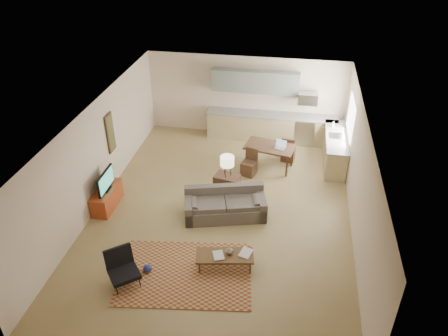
% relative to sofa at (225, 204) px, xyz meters
% --- Properties ---
extents(room, '(9.00, 9.00, 9.00)m').
position_rel_sofa_xyz_m(room, '(-0.11, 0.16, 0.98)').
color(room, olive).
rests_on(room, ground).
extents(kitchen_counter_back, '(4.26, 0.64, 0.92)m').
position_rel_sofa_xyz_m(kitchen_counter_back, '(0.79, 4.34, 0.09)').
color(kitchen_counter_back, tan).
rests_on(kitchen_counter_back, ground).
extents(kitchen_counter_right, '(0.64, 2.26, 0.92)m').
position_rel_sofa_xyz_m(kitchen_counter_right, '(2.82, 3.16, 0.09)').
color(kitchen_counter_right, tan).
rests_on(kitchen_counter_right, ground).
extents(kitchen_range, '(0.62, 0.62, 0.90)m').
position_rel_sofa_xyz_m(kitchen_range, '(1.89, 4.34, 0.08)').
color(kitchen_range, '#A5A8AD').
rests_on(kitchen_range, ground).
extents(kitchen_microwave, '(0.62, 0.40, 0.35)m').
position_rel_sofa_xyz_m(kitchen_microwave, '(1.89, 4.36, 1.18)').
color(kitchen_microwave, '#A5A8AD').
rests_on(kitchen_microwave, room).
extents(upper_cabinets, '(2.80, 0.34, 0.70)m').
position_rel_sofa_xyz_m(upper_cabinets, '(0.19, 4.49, 1.58)').
color(upper_cabinets, gray).
rests_on(upper_cabinets, room).
extents(window_right, '(0.02, 1.40, 1.05)m').
position_rel_sofa_xyz_m(window_right, '(3.12, 3.16, 1.18)').
color(window_right, white).
rests_on(window_right, room).
extents(wall_art_left, '(0.06, 0.42, 1.10)m').
position_rel_sofa_xyz_m(wall_art_left, '(-3.32, 1.06, 1.18)').
color(wall_art_left, olive).
rests_on(wall_art_left, room).
extents(triptych, '(1.70, 0.04, 0.50)m').
position_rel_sofa_xyz_m(triptych, '(-0.21, 4.63, 1.38)').
color(triptych, '#FAE5BF').
rests_on(triptych, room).
extents(rug, '(3.07, 2.32, 0.02)m').
position_rel_sofa_xyz_m(rug, '(-0.51, -2.13, -0.36)').
color(rug, brown).
rests_on(rug, floor).
extents(sofa, '(2.28, 1.43, 0.74)m').
position_rel_sofa_xyz_m(sofa, '(0.00, 0.00, 0.00)').
color(sofa, '#564E46').
rests_on(sofa, floor).
extents(coffee_table, '(1.32, 0.71, 0.38)m').
position_rel_sofa_xyz_m(coffee_table, '(0.31, -1.81, -0.18)').
color(coffee_table, '#472F16').
rests_on(coffee_table, floor).
extents(book_a, '(0.42, 0.45, 0.03)m').
position_rel_sofa_xyz_m(book_a, '(0.07, -1.90, 0.02)').
color(book_a, maroon).
rests_on(book_a, coffee_table).
extents(book_b, '(0.42, 0.46, 0.02)m').
position_rel_sofa_xyz_m(book_b, '(0.63, -1.65, 0.02)').
color(book_b, navy).
rests_on(book_b, coffee_table).
extents(vase, '(0.20, 0.20, 0.17)m').
position_rel_sofa_xyz_m(vase, '(0.39, -1.74, 0.09)').
color(vase, black).
rests_on(vase, coffee_table).
extents(armchair, '(0.96, 0.96, 0.78)m').
position_rel_sofa_xyz_m(armchair, '(-1.68, -2.63, 0.02)').
color(armchair, black).
rests_on(armchair, floor).
extents(tv_credenza, '(0.45, 1.16, 0.53)m').
position_rel_sofa_xyz_m(tv_credenza, '(-3.12, -0.12, -0.10)').
color(tv_credenza, '#933415').
rests_on(tv_credenza, floor).
extents(tv, '(0.09, 0.89, 0.53)m').
position_rel_sofa_xyz_m(tv, '(-3.07, -0.12, 0.43)').
color(tv, black).
rests_on(tv, tv_credenza).
extents(console_table, '(0.72, 0.56, 0.74)m').
position_rel_sofa_xyz_m(console_table, '(-0.08, 0.74, 0.00)').
color(console_table, '#3C271A').
rests_on(console_table, floor).
extents(table_lamp, '(0.40, 0.40, 0.60)m').
position_rel_sofa_xyz_m(table_lamp, '(-0.08, 0.74, 0.67)').
color(table_lamp, beige).
rests_on(table_lamp, console_table).
extents(dining_table, '(1.56, 1.10, 0.72)m').
position_rel_sofa_xyz_m(dining_table, '(0.89, 2.58, -0.01)').
color(dining_table, '#3C271A').
rests_on(dining_table, floor).
extents(dining_chair_near, '(0.49, 0.50, 0.81)m').
position_rel_sofa_xyz_m(dining_chair_near, '(0.35, 2.06, 0.04)').
color(dining_chair_near, '#3C271A').
rests_on(dining_chair_near, floor).
extents(dining_chair_far, '(0.45, 0.46, 0.82)m').
position_rel_sofa_xyz_m(dining_chair_far, '(1.44, 3.09, 0.04)').
color(dining_chair_far, '#3C271A').
rests_on(dining_chair_far, floor).
extents(laptop, '(0.36, 0.32, 0.23)m').
position_rel_sofa_xyz_m(laptop, '(1.18, 2.48, 0.47)').
color(laptop, '#A5A8AD').
rests_on(laptop, dining_table).
extents(soap_bottle, '(0.11, 0.11, 0.19)m').
position_rel_sofa_xyz_m(soap_bottle, '(2.72, 3.78, 0.65)').
color(soap_bottle, '#FAE5BF').
rests_on(soap_bottle, kitchen_counter_right).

